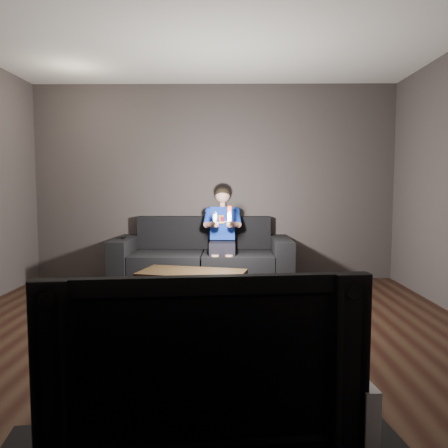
{
  "coord_description": "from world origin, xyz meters",
  "views": [
    {
      "loc": [
        0.21,
        -3.62,
        1.29
      ],
      "look_at": [
        0.15,
        1.55,
        0.85
      ],
      "focal_mm": 35.0,
      "sensor_mm": 36.0,
      "label": 1
    }
  ],
  "objects": [
    {
      "name": "floor",
      "position": [
        0.0,
        0.0,
        0.0
      ],
      "size": [
        5.0,
        5.0,
        0.0
      ],
      "primitive_type": "plane",
      "color": "black",
      "rests_on": "ground"
    },
    {
      "name": "coffee_table",
      "position": [
        -0.18,
        0.93,
        0.35
      ],
      "size": [
        1.19,
        0.78,
        0.4
      ],
      "color": "black",
      "rests_on": "floor"
    },
    {
      "name": "sofa",
      "position": [
        -0.14,
        2.08,
        0.29
      ],
      "size": [
        2.29,
        0.99,
        0.88
      ],
      "color": "black",
      "rests_on": "floor"
    },
    {
      "name": "tv",
      "position": [
        0.13,
        -2.27,
        0.75
      ],
      "size": [
        1.0,
        0.24,
        0.57
      ],
      "primitive_type": "imported",
      "rotation": [
        0.0,
        0.0,
        0.12
      ],
      "color": "black",
      "rests_on": "media_console"
    },
    {
      "name": "nunchuk_white",
      "position": [
        0.04,
        1.56,
        0.93
      ],
      "size": [
        0.07,
        0.09,
        0.14
      ],
      "color": "silver",
      "rests_on": "child"
    },
    {
      "name": "wii_remote_red",
      "position": [
        0.22,
        1.55,
        0.97
      ],
      "size": [
        0.05,
        0.07,
        0.19
      ],
      "color": "red",
      "rests_on": "child"
    },
    {
      "name": "back_wall",
      "position": [
        0.0,
        2.5,
        1.35
      ],
      "size": [
        5.0,
        0.04,
        2.7
      ],
      "primitive_type": "cube",
      "color": "#3F3736",
      "rests_on": "ground"
    },
    {
      "name": "child",
      "position": [
        0.12,
        2.02,
        0.76
      ],
      "size": [
        0.49,
        0.6,
        1.2
      ],
      "color": "black",
      "rests_on": "sofa"
    },
    {
      "name": "front_wall",
      "position": [
        0.0,
        -2.5,
        1.35
      ],
      "size": [
        5.0,
        0.04,
        2.7
      ],
      "primitive_type": "cube",
      "color": "#3F3736",
      "rests_on": "ground"
    },
    {
      "name": "ceiling",
      "position": [
        0.0,
        0.0,
        2.7
      ],
      "size": [
        5.0,
        5.0,
        0.02
      ],
      "primitive_type": "cube",
      "color": "silver",
      "rests_on": "back_wall"
    },
    {
      "name": "wii_console",
      "position": [
        0.64,
        -2.27,
        0.57
      ],
      "size": [
        0.07,
        0.16,
        0.21
      ],
      "primitive_type": "cube",
      "rotation": [
        0.0,
        0.0,
        0.11
      ],
      "color": "silver",
      "rests_on": "media_console"
    },
    {
      "name": "wii_remote_black",
      "position": [
        -1.17,
        1.99,
        0.64
      ],
      "size": [
        0.05,
        0.16,
        0.03
      ],
      "color": "black",
      "rests_on": "sofa"
    }
  ]
}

